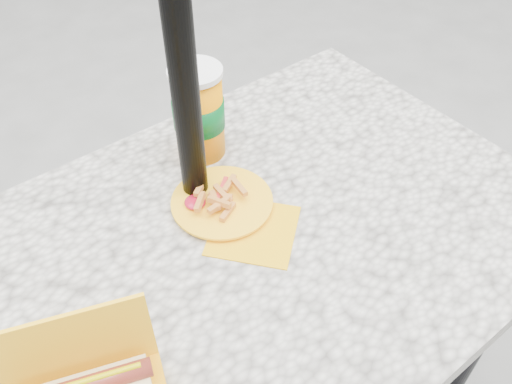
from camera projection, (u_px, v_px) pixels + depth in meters
picnic_table at (245, 275)px, 1.07m from camera, size 1.20×0.80×0.75m
umbrella_pole at (178, 32)px, 0.84m from camera, size 0.05×0.05×2.20m
fries_plate at (224, 204)px, 1.05m from camera, size 0.22×0.30×0.04m
soda_cup at (199, 113)px, 1.10m from camera, size 0.11×0.11×0.20m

